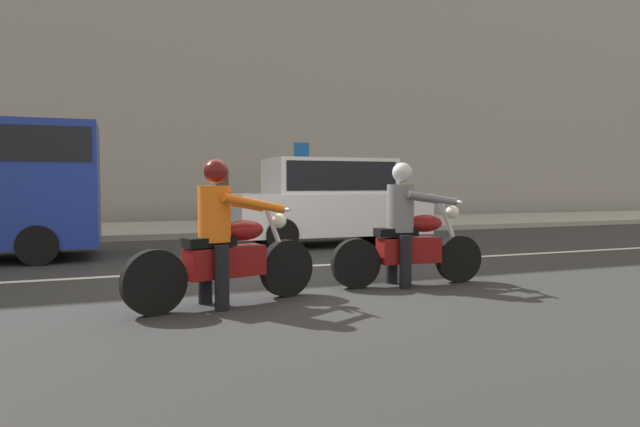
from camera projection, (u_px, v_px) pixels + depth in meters
ground_plane at (277, 278)px, 7.62m from camera, size 80.00×80.00×0.00m
sidewalk_slab at (197, 228)px, 15.11m from camera, size 40.00×4.40×0.14m
building_facade at (180, 19)px, 17.94m from camera, size 40.00×1.40×13.13m
lane_marking_stripe at (238, 270)px, 8.34m from camera, size 18.00×0.14×0.01m
motorcycle_with_rider_gray at (408, 235)px, 7.05m from camera, size 2.05×0.70×1.56m
motorcycle_with_rider_orange_stripe at (224, 246)px, 5.89m from camera, size 2.14×0.87×1.55m
parked_hatchback_white at (328, 200)px, 11.65m from camera, size 4.04×1.76×1.80m
street_sign_post at (301, 174)px, 15.52m from camera, size 0.44×0.08×2.31m
pedestrian_bystander at (222, 188)px, 15.22m from camera, size 0.34×0.34×1.75m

